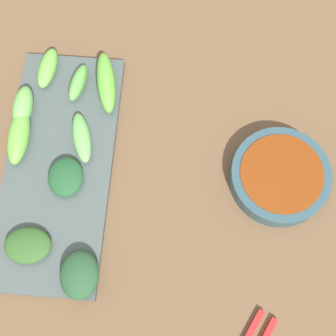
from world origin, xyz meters
TOP-DOWN VIEW (x-y plane):
  - tabletop at (0.00, 0.00)m, footprint 2.10×2.10m
  - sauce_bowl at (-0.17, -0.03)m, footprint 0.14×0.14m
  - serving_plate at (0.14, -0.02)m, footprint 0.15×0.36m
  - broccoli_leafy_0 at (0.08, 0.13)m, footprint 0.06×0.07m
  - broccoli_leafy_1 at (0.16, 0.10)m, footprint 0.06×0.05m
  - broccoli_stalk_2 at (0.08, -0.15)m, footprint 0.05×0.10m
  - broccoli_stalk_3 at (0.11, -0.06)m, footprint 0.05×0.08m
  - broccoli_stalk_4 at (0.17, -0.17)m, footprint 0.03×0.07m
  - broccoli_stalk_5 at (0.13, -0.15)m, footprint 0.03×0.06m
  - broccoli_stalk_6 at (0.20, -0.05)m, footprint 0.03×0.09m
  - broccoli_leafy_7 at (0.12, 0.00)m, footprint 0.05×0.06m
  - broccoli_stalk_8 at (0.20, -0.10)m, footprint 0.03×0.06m

SIDE VIEW (x-z plane):
  - tabletop at x=0.00m, z-range 0.00..0.02m
  - serving_plate at x=0.14m, z-range 0.02..0.03m
  - sauce_bowl at x=-0.17m, z-range 0.02..0.05m
  - broccoli_leafy_1 at x=0.16m, z-range 0.03..0.05m
  - broccoli_leafy_7 at x=0.12m, z-range 0.03..0.05m
  - broccoli_stalk_3 at x=0.11m, z-range 0.03..0.05m
  - broccoli_stalk_4 at x=0.17m, z-range 0.03..0.05m
  - broccoli_stalk_5 at x=0.13m, z-range 0.03..0.05m
  - broccoli_stalk_6 at x=0.20m, z-range 0.03..0.06m
  - broccoli_leafy_0 at x=0.08m, z-range 0.03..0.06m
  - broccoli_stalk_8 at x=0.20m, z-range 0.03..0.06m
  - broccoli_stalk_2 at x=0.08m, z-range 0.03..0.06m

